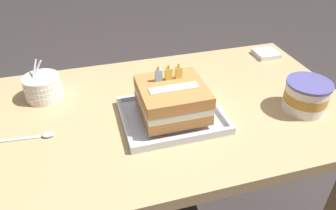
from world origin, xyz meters
TOP-DOWN VIEW (x-y plane):
  - dining_table at (0.00, 0.00)m, footprint 1.19×0.69m
  - foil_tray at (0.01, -0.06)m, footprint 0.30×0.25m
  - birthday_cake at (0.01, -0.06)m, footprint 0.19×0.19m
  - bowl_stack at (-0.36, 0.17)m, footprint 0.12×0.12m
  - ice_cream_tub at (0.41, -0.12)m, footprint 0.13×0.13m
  - serving_spoon_near_tray at (-0.37, -0.04)m, footprint 0.16×0.03m
  - napkin_pile at (0.50, 0.24)m, footprint 0.09×0.09m

SIDE VIEW (x-z plane):
  - dining_table at x=0.00m, z-range 0.25..0.94m
  - serving_spoon_near_tray at x=-0.37m, z-range 0.69..0.71m
  - foil_tray at x=0.01m, z-range 0.69..0.71m
  - napkin_pile at x=0.50m, z-range 0.70..0.71m
  - bowl_stack at x=-0.36m, z-range 0.67..0.80m
  - ice_cream_tub at x=0.41m, z-range 0.70..0.79m
  - birthday_cake at x=0.01m, z-range 0.70..0.83m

